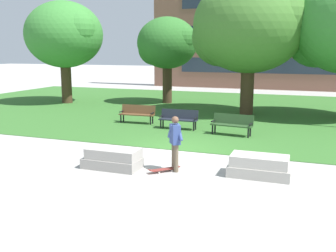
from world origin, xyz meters
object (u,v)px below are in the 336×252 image
at_px(person_skateboarder, 175,140).
at_px(skateboard, 164,169).
at_px(concrete_block_left, 259,166).
at_px(park_bench_near_left, 179,118).
at_px(park_bench_near_right, 137,113).
at_px(park_bench_far_left, 232,123).
at_px(concrete_block_center, 113,159).

distance_m(person_skateboarder, skateboard, 0.95).
height_order(concrete_block_left, person_skateboarder, person_skateboarder).
height_order(person_skateboarder, skateboard, person_skateboarder).
bearing_deg(skateboard, park_bench_near_left, 104.83).
bearing_deg(park_bench_near_right, concrete_block_left, -43.27).
distance_m(skateboard, park_bench_near_right, 8.18).
relative_size(concrete_block_left, park_bench_near_right, 0.99).
distance_m(park_bench_near_right, park_bench_far_left, 5.18).
height_order(concrete_block_center, park_bench_far_left, park_bench_far_left).
distance_m(concrete_block_left, park_bench_near_right, 9.49).
distance_m(concrete_block_left, park_bench_near_left, 7.33).
relative_size(concrete_block_center, skateboard, 2.05).
bearing_deg(concrete_block_center, park_bench_near_left, 90.23).
relative_size(person_skateboarder, park_bench_far_left, 0.92).
xyz_separation_m(person_skateboarder, skateboard, (-0.28, -0.20, -0.88)).
bearing_deg(skateboard, park_bench_far_left, 81.09).
bearing_deg(park_bench_far_left, skateboard, -98.91).
height_order(skateboard, park_bench_near_right, park_bench_near_right).
distance_m(concrete_block_center, person_skateboarder, 2.08).
distance_m(concrete_block_left, person_skateboarder, 2.61).
bearing_deg(concrete_block_left, concrete_block_center, -170.53).
bearing_deg(park_bench_far_left, concrete_block_left, -70.81).
xyz_separation_m(person_skateboarder, park_bench_near_right, (-4.40, 6.85, -0.43)).
relative_size(person_skateboarder, skateboard, 1.95).
distance_m(person_skateboarder, park_bench_near_right, 8.15).
xyz_separation_m(concrete_block_center, park_bench_near_left, (-0.03, 6.55, 0.23)).
relative_size(concrete_block_center, park_bench_near_left, 0.99).
bearing_deg(park_bench_far_left, person_skateboarder, -96.46).
xyz_separation_m(concrete_block_center, person_skateboarder, (1.94, 0.39, 0.66)).
bearing_deg(person_skateboarder, concrete_block_left, 7.87).
xyz_separation_m(concrete_block_center, concrete_block_left, (4.44, 0.74, 0.00)).
bearing_deg(concrete_block_center, person_skateboarder, 11.51).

